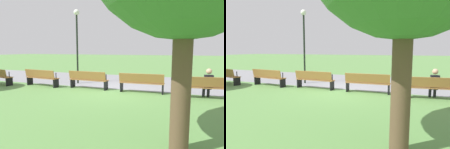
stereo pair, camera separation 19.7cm
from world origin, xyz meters
The scene contains 8 objects.
ground_plane centered at (0.00, 0.00, 0.00)m, with size 120.00×120.00×0.00m, color #5B8C47.
path_paving centered at (0.00, 2.95, 0.00)m, with size 27.98×5.29×0.01m, color gray.
bench_1 centered at (-3.99, -0.29, 0.48)m, with size 2.04×0.69×0.89m.
bench_2 centered at (-1.33, -0.10, 0.48)m, with size 2.01×0.55×0.89m.
bench_3 centered at (1.33, -0.10, 0.48)m, with size 2.01×0.55×0.89m.
bench_4 centered at (3.99, -0.29, 0.48)m, with size 2.04×0.69×0.89m.
person_seated centered at (4.03, -0.14, 0.64)m, with size 0.36×0.55×1.20m.
lamp_post centered at (-2.66, 1.22, 2.88)m, with size 0.32×0.32×4.16m.
Camera 1 is at (3.17, -8.92, 1.95)m, focal length 32.33 mm.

